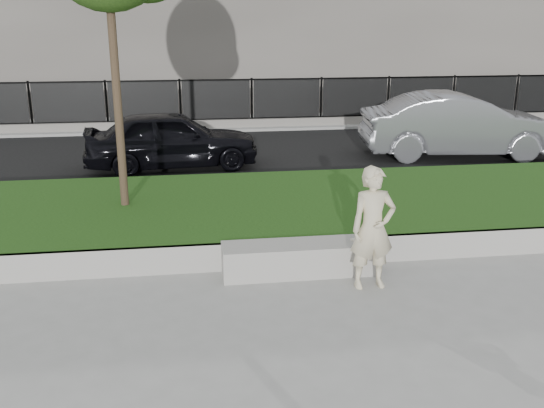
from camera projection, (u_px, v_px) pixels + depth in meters
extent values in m
plane|color=gray|center=(231.00, 303.00, 7.51)|extent=(90.00, 90.00, 0.00)
cube|color=#15360D|center=(217.00, 214.00, 10.29)|extent=(34.00, 4.00, 0.40)
cube|color=gray|center=(225.00, 257.00, 8.43)|extent=(34.00, 0.08, 0.40)
cube|color=black|center=(205.00, 155.00, 15.54)|extent=(34.00, 7.00, 0.04)
cube|color=gray|center=(200.00, 124.00, 19.79)|extent=(34.00, 3.00, 0.12)
cube|color=slate|center=(201.00, 124.00, 18.79)|extent=(32.00, 0.30, 0.24)
cube|color=black|center=(200.00, 103.00, 18.60)|extent=(32.00, 0.04, 1.50)
cube|color=black|center=(199.00, 80.00, 18.40)|extent=(32.00, 0.05, 0.05)
cube|color=black|center=(201.00, 119.00, 18.75)|extent=(32.00, 0.05, 0.05)
cube|color=gray|center=(300.00, 258.00, 8.34)|extent=(2.14, 0.54, 0.44)
imported|color=beige|center=(373.00, 228.00, 7.76)|extent=(0.61, 0.42, 1.62)
cube|color=silver|center=(359.00, 240.00, 8.38)|extent=(0.23, 0.20, 0.02)
cylinder|color=#38281C|center=(112.00, 33.00, 9.32)|extent=(0.13, 0.13, 5.52)
imported|color=black|center=(172.00, 139.00, 13.96)|extent=(4.08, 1.94, 1.34)
imported|color=gray|center=(459.00, 125.00, 15.04)|extent=(4.96, 2.23, 1.58)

